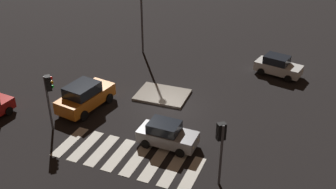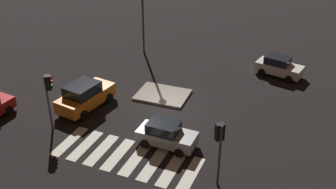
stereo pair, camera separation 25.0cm
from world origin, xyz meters
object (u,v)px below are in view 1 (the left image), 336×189
at_px(car_silver, 167,135).
at_px(traffic_island, 162,95).
at_px(traffic_light_south, 49,90).
at_px(traffic_light_east, 221,139).
at_px(car_white, 278,66).
at_px(car_orange, 85,96).

bearing_deg(car_silver, traffic_island, 116.15).
bearing_deg(traffic_light_south, traffic_light_east, -47.83).
xyz_separation_m(traffic_island, traffic_light_east, (6.50, -7.58, 2.78)).
relative_size(car_white, traffic_light_south, 1.01).
relative_size(car_orange, car_white, 1.19).
relative_size(traffic_island, car_white, 0.99).
distance_m(car_silver, traffic_light_east, 4.82).
distance_m(car_white, traffic_light_east, 14.65).
bearing_deg(car_white, car_orange, -126.25).
xyz_separation_m(traffic_island, traffic_light_south, (-4.76, -6.70, 2.84)).
distance_m(car_silver, car_white, 13.28).
distance_m(traffic_island, traffic_light_south, 8.70).
distance_m(traffic_island, traffic_light_east, 10.36).
bearing_deg(traffic_island, car_orange, -140.01).
distance_m(car_silver, traffic_light_south, 7.82).
bearing_deg(car_orange, traffic_light_south, -179.38).
bearing_deg(traffic_light_east, car_white, -44.51).
relative_size(traffic_island, car_silver, 1.06).
height_order(car_orange, traffic_light_south, traffic_light_south).
xyz_separation_m(car_white, traffic_light_east, (-0.83, -14.48, 2.07)).
distance_m(car_silver, car_orange, 7.25).
bearing_deg(traffic_light_south, traffic_island, 11.22).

